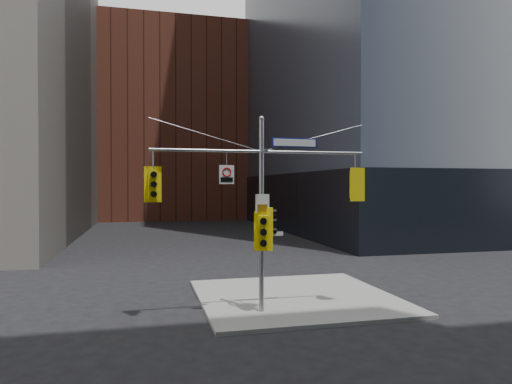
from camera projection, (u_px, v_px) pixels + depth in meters
name	position (u px, v px, depth m)	size (l,w,h in m)	color
ground	(277.00, 332.00, 14.76)	(160.00, 160.00, 0.00)	black
sidewalk_corner	(296.00, 297.00, 19.12)	(8.00, 8.00, 0.15)	gray
podium_ne	(431.00, 201.00, 52.48)	(36.40, 36.40, 6.00)	black
brick_midrise	(171.00, 127.00, 70.89)	(26.00, 20.00, 28.00)	brown
signal_assembly	(262.00, 195.00, 16.64)	(8.00, 0.80, 7.30)	#919499
traffic_light_west_arm	(153.00, 184.00, 15.72)	(0.60, 0.49, 1.25)	yellow
traffic_light_east_arm	(355.00, 184.00, 17.52)	(0.61, 0.50, 1.28)	yellow
traffic_light_pole_side	(270.00, 222.00, 16.73)	(0.40, 0.34, 1.03)	yellow
traffic_light_pole_front	(263.00, 232.00, 16.40)	(0.68, 0.63, 1.45)	yellow
street_sign_blade	(295.00, 143.00, 16.92)	(1.75, 0.08, 0.34)	navy
regulatory_sign_arm	(227.00, 174.00, 16.30)	(0.54, 0.08, 0.68)	silver
regulatory_sign_pole	(262.00, 204.00, 16.53)	(0.52, 0.04, 0.67)	silver
street_blade_ew	(273.00, 234.00, 16.77)	(0.76, 0.10, 0.15)	silver
street_blade_ns	(258.00, 235.00, 17.10)	(0.07, 0.78, 0.16)	#145926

